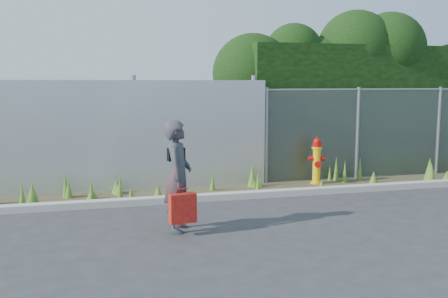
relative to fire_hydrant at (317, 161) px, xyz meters
name	(u,v)px	position (x,y,z in m)	size (l,w,h in m)	color
ground	(267,225)	(-2.05, -2.63, -0.50)	(80.00, 80.00, 0.00)	#323234
curb	(234,196)	(-2.05, -0.83, -0.44)	(16.00, 0.22, 0.12)	#B0A89F
weed_strip	(216,186)	(-2.26, -0.23, -0.36)	(16.00, 1.27, 0.55)	#443C27
corrugated_fence	(53,138)	(-5.30, 0.38, 0.61)	(8.50, 0.21, 2.30)	#B0B3B8
chainlink_fence	(399,132)	(2.20, 0.37, 0.53)	(6.50, 0.07, 2.05)	gray
hedge	(374,87)	(2.14, 1.41, 1.56)	(8.00, 2.11, 3.88)	black
fire_hydrant	(317,161)	(0.00, 0.00, 0.00)	(0.34, 0.31, 1.02)	yellow
woman	(178,176)	(-3.38, -2.53, 0.31)	(0.59, 0.39, 1.62)	#0F585F
red_tote_bag	(183,208)	(-3.37, -2.81, -0.10)	(0.38, 0.14, 0.50)	#9F091C
black_shoulder_bag	(176,154)	(-3.39, -2.40, 0.61)	(0.25, 0.11, 0.19)	black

